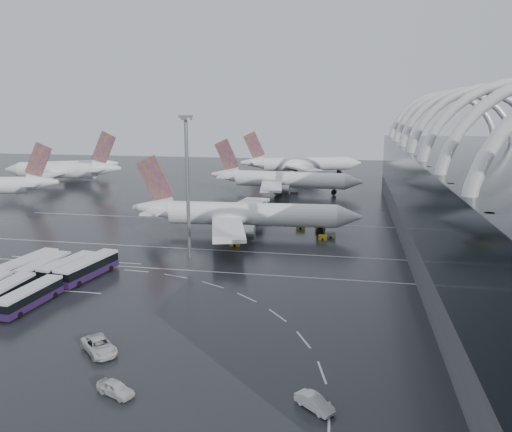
% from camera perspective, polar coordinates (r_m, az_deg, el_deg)
% --- Properties ---
extents(ground, '(420.00, 420.00, 0.00)m').
position_cam_1_polar(ground, '(96.07, -7.50, -5.79)').
color(ground, black).
rests_on(ground, ground).
extents(terminal, '(42.00, 160.00, 34.90)m').
position_cam_1_polar(terminal, '(112.97, 27.24, 1.34)').
color(terminal, '#595B5E').
rests_on(terminal, ground).
extents(lane_marking_near, '(120.00, 0.25, 0.01)m').
position_cam_1_polar(lane_marking_near, '(94.27, -7.88, -6.16)').
color(lane_marking_near, silver).
rests_on(lane_marking_near, ground).
extents(lane_marking_mid, '(120.00, 0.25, 0.01)m').
position_cam_1_polar(lane_marking_mid, '(107.03, -5.52, -3.86)').
color(lane_marking_mid, silver).
rests_on(lane_marking_mid, ground).
extents(lane_marking_far, '(120.00, 0.25, 0.01)m').
position_cam_1_polar(lane_marking_far, '(133.29, -2.19, -0.59)').
color(lane_marking_far, silver).
rests_on(lane_marking_far, ground).
extents(bus_bay_line_south, '(28.00, 0.25, 0.01)m').
position_cam_1_polar(bus_bay_line_south, '(93.15, -24.99, -7.45)').
color(bus_bay_line_south, silver).
rests_on(bus_bay_line_south, ground).
extents(bus_bay_line_north, '(28.00, 0.25, 0.01)m').
position_cam_1_polar(bus_bay_line_north, '(105.81, -20.00, -4.75)').
color(bus_bay_line_north, silver).
rests_on(bus_bay_line_north, ground).
extents(airliner_main, '(55.21, 48.36, 18.70)m').
position_cam_1_polar(airliner_main, '(119.04, -1.76, 0.16)').
color(airliner_main, white).
rests_on(airliner_main, ground).
extents(airliner_gate_b, '(54.49, 48.89, 18.92)m').
position_cam_1_polar(airliner_gate_b, '(177.15, 2.99, 4.16)').
color(airliner_gate_b, white).
rests_on(airliner_gate_b, ground).
extents(airliner_gate_c, '(54.04, 49.23, 19.75)m').
position_cam_1_polar(airliner_gate_c, '(225.09, 5.01, 5.90)').
color(airliner_gate_c, white).
rests_on(airliner_gate_c, ground).
extents(jet_remote_mid, '(48.32, 38.93, 21.05)m').
position_cam_1_polar(jet_remote_mid, '(211.95, -21.02, 4.88)').
color(jet_remote_mid, white).
rests_on(jet_remote_mid, ground).
extents(jet_remote_far, '(37.94, 30.99, 17.33)m').
position_cam_1_polar(jet_remote_far, '(233.99, -20.16, 5.33)').
color(jet_remote_far, white).
rests_on(jet_remote_far, ground).
extents(bus_row_near_a, '(4.61, 13.85, 3.35)m').
position_cam_1_polar(bus_row_near_a, '(98.85, -24.71, -5.21)').
color(bus_row_near_a, '#271543').
rests_on(bus_row_near_a, ground).
extents(bus_row_near_b, '(3.65, 12.55, 3.05)m').
position_cam_1_polar(bus_row_near_b, '(97.10, -23.07, -5.46)').
color(bus_row_near_b, '#271543').
rests_on(bus_row_near_b, ground).
extents(bus_row_near_c, '(4.80, 12.59, 3.03)m').
position_cam_1_polar(bus_row_near_c, '(96.01, -20.76, -5.48)').
color(bus_row_near_c, '#271543').
rests_on(bus_row_near_c, ground).
extents(bus_row_near_d, '(5.21, 14.31, 3.45)m').
position_cam_1_polar(bus_row_near_d, '(93.63, -18.66, -5.62)').
color(bus_row_near_d, '#271543').
rests_on(bus_row_near_d, ground).
extents(bus_row_far_b, '(3.33, 13.52, 3.32)m').
position_cam_1_polar(bus_row_far_b, '(85.51, -27.16, -8.10)').
color(bus_row_far_b, '#271543').
rests_on(bus_row_far_b, ground).
extents(bus_row_far_c, '(3.67, 12.60, 3.06)m').
position_cam_1_polar(bus_row_far_c, '(83.70, -24.43, -8.36)').
color(bus_row_far_c, '#271543').
rests_on(bus_row_far_c, ground).
extents(van_curve_a, '(6.66, 6.48, 1.77)m').
position_cam_1_polar(van_curve_a, '(66.35, -17.50, -13.97)').
color(van_curve_a, silver).
rests_on(van_curve_a, ground).
extents(van_curve_b, '(4.84, 3.37, 1.53)m').
position_cam_1_polar(van_curve_b, '(57.35, -15.77, -18.40)').
color(van_curve_b, silver).
rests_on(van_curve_b, ground).
extents(van_curve_c, '(4.39, 4.00, 1.46)m').
position_cam_1_polar(van_curve_c, '(53.59, 6.70, -20.40)').
color(van_curve_c, silver).
rests_on(van_curve_c, ground).
extents(floodlight_mast, '(2.16, 2.16, 28.23)m').
position_cam_1_polar(floodlight_mast, '(98.11, -7.88, 5.21)').
color(floodlight_mast, gray).
rests_on(floodlight_mast, ground).
extents(gse_cart_belly_a, '(1.93, 1.14, 1.05)m').
position_cam_1_polar(gse_cart_belly_a, '(115.53, 7.64, -2.43)').
color(gse_cart_belly_a, '#B49E18').
rests_on(gse_cart_belly_a, ground).
extents(gse_cart_belly_b, '(2.42, 1.43, 1.32)m').
position_cam_1_polar(gse_cart_belly_b, '(123.36, 7.37, -1.42)').
color(gse_cart_belly_b, slate).
rests_on(gse_cart_belly_b, ground).
extents(gse_cart_belly_c, '(2.07, 1.22, 1.13)m').
position_cam_1_polar(gse_cart_belly_c, '(109.35, -2.40, -3.16)').
color(gse_cart_belly_c, '#B49E18').
rests_on(gse_cart_belly_c, ground).
extents(gse_cart_belly_d, '(2.04, 1.21, 1.11)m').
position_cam_1_polar(gse_cart_belly_d, '(117.48, 8.56, -2.20)').
color(gse_cart_belly_d, slate).
rests_on(gse_cart_belly_d, ground).
extents(gse_cart_belly_e, '(2.22, 1.31, 1.21)m').
position_cam_1_polar(gse_cart_belly_e, '(125.16, 5.13, -1.19)').
color(gse_cart_belly_e, '#B49E18').
rests_on(gse_cart_belly_e, ground).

